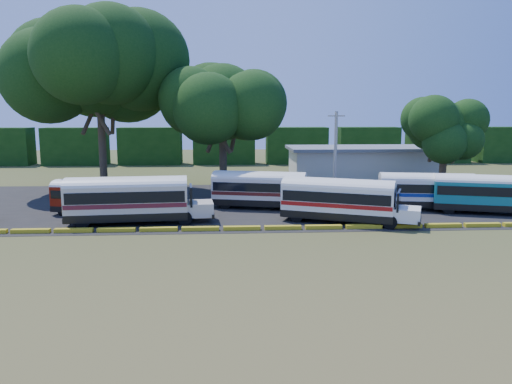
{
  "coord_description": "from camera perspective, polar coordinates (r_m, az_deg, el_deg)",
  "views": [
    {
      "loc": [
        0.48,
        -34.35,
        8.52
      ],
      "look_at": [
        2.82,
        6.0,
        2.0
      ],
      "focal_mm": 35.0,
      "sensor_mm": 36.0,
      "label": 1
    }
  ],
  "objects": [
    {
      "name": "tree_west",
      "position": [
        56.42,
        -17.57,
        13.78
      ],
      "size": [
        14.51,
        14.51,
        18.83
      ],
      "color": "#3E2A1F",
      "rests_on": "ground"
    },
    {
      "name": "bus_cream_east",
      "position": [
        44.2,
        0.68,
        0.51
      ],
      "size": [
        10.38,
        4.86,
        3.31
      ],
      "rotation": [
        0.0,
        0.0,
        -0.25
      ],
      "color": "black",
      "rests_on": "ground"
    },
    {
      "name": "terminal_building",
      "position": [
        67.01,
        11.87,
        3.41
      ],
      "size": [
        19.0,
        9.0,
        4.0
      ],
      "color": "beige",
      "rests_on": "ground"
    },
    {
      "name": "bus_red",
      "position": [
        43.36,
        -17.53,
        -0.35
      ],
      "size": [
        9.15,
        4.27,
        2.92
      ],
      "rotation": [
        0.0,
        0.0,
        -0.25
      ],
      "color": "black",
      "rests_on": "ground"
    },
    {
      "name": "bus_white_blue",
      "position": [
        46.25,
        19.13,
        0.33
      ],
      "size": [
        10.1,
        4.19,
        3.23
      ],
      "rotation": [
        0.0,
        0.0,
        -0.19
      ],
      "color": "black",
      "rests_on": "ground"
    },
    {
      "name": "curb",
      "position": [
        36.34,
        -4.0,
        -4.19
      ],
      "size": [
        53.7,
        0.45,
        0.3
      ],
      "color": "gold",
      "rests_on": "ground"
    },
    {
      "name": "bus_white_red",
      "position": [
        39.07,
        9.69,
        -0.66
      ],
      "size": [
        10.64,
        6.42,
        3.44
      ],
      "rotation": [
        0.0,
        0.0,
        -0.4
      ],
      "color": "black",
      "rests_on": "ground"
    },
    {
      "name": "utility_pole",
      "position": [
        47.66,
        9.06,
        4.08
      ],
      "size": [
        1.6,
        0.3,
        8.57
      ],
      "color": "gray",
      "rests_on": "ground"
    },
    {
      "name": "ground",
      "position": [
        35.4,
        -4.02,
        -4.79
      ],
      "size": [
        160.0,
        160.0,
        0.0
      ],
      "primitive_type": "plane",
      "color": "#2C4517",
      "rests_on": "ground"
    },
    {
      "name": "bus_teal",
      "position": [
        46.26,
        24.93,
        0.06
      ],
      "size": [
        10.31,
        5.27,
        3.3
      ],
      "rotation": [
        0.0,
        0.0,
        -0.3
      ],
      "color": "black",
      "rests_on": "ground"
    },
    {
      "name": "tree_center",
      "position": [
        53.3,
        -3.85,
        10.17
      ],
      "size": [
        10.93,
        10.93,
        13.53
      ],
      "color": "#3E2A1F",
      "rests_on": "ground"
    },
    {
      "name": "asphalt_strip",
      "position": [
        47.13,
        -2.64,
        -1.25
      ],
      "size": [
        64.0,
        24.0,
        0.02
      ],
      "primitive_type": "cube",
      "color": "black",
      "rests_on": "ground"
    },
    {
      "name": "tree_east",
      "position": [
        59.14,
        20.81,
        7.0
      ],
      "size": [
        7.27,
        7.27,
        9.63
      ],
      "color": "#3E2A1F",
      "rests_on": "ground"
    },
    {
      "name": "treeline_backdrop",
      "position": [
        82.54,
        -3.66,
        5.31
      ],
      "size": [
        130.0,
        4.0,
        6.0
      ],
      "color": "black",
      "rests_on": "ground"
    },
    {
      "name": "bus_cream_west",
      "position": [
        39.27,
        -14.13,
        -0.59
      ],
      "size": [
        11.3,
        3.71,
        3.65
      ],
      "rotation": [
        0.0,
        0.0,
        0.09
      ],
      "color": "black",
      "rests_on": "ground"
    }
  ]
}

